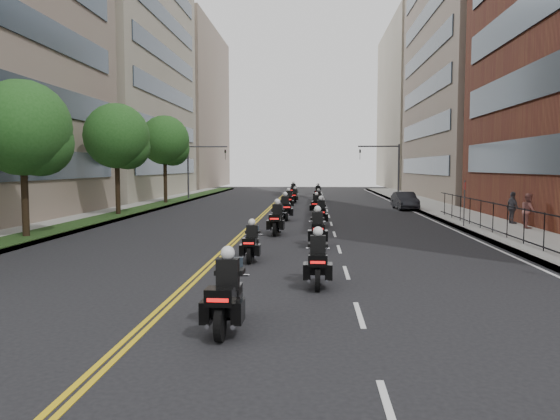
% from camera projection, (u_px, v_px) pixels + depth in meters
% --- Properties ---
extents(ground, '(160.00, 160.00, 0.00)m').
position_uv_depth(ground, '(222.00, 312.00, 12.74)').
color(ground, black).
rests_on(ground, ground).
extents(sidewalk_right, '(4.00, 90.00, 0.15)m').
position_uv_depth(sidewalk_right, '(459.00, 216.00, 36.88)').
color(sidewalk_right, gray).
rests_on(sidewalk_right, ground).
extents(sidewalk_left, '(4.00, 90.00, 0.15)m').
position_uv_depth(sidewalk_left, '(112.00, 214.00, 38.34)').
color(sidewalk_left, gray).
rests_on(sidewalk_left, ground).
extents(grass_strip, '(2.00, 90.00, 0.04)m').
position_uv_depth(grass_strip, '(123.00, 213.00, 38.29)').
color(grass_strip, black).
rests_on(grass_strip, sidewalk_left).
extents(building_right_tan, '(15.11, 28.00, 30.00)m').
position_uv_depth(building_right_tan, '(496.00, 57.00, 58.00)').
color(building_right_tan, gray).
rests_on(building_right_tan, ground).
extents(building_right_far, '(15.00, 28.00, 26.00)m').
position_uv_depth(building_right_far, '(434.00, 107.00, 88.00)').
color(building_right_far, gray).
rests_on(building_right_far, ground).
extents(building_left_mid, '(16.11, 28.00, 34.00)m').
position_uv_depth(building_left_mid, '(97.00, 44.00, 60.50)').
color(building_left_mid, gray).
rests_on(building_left_mid, ground).
extents(building_left_far, '(16.00, 28.00, 26.00)m').
position_uv_depth(building_left_far, '(169.00, 109.00, 90.66)').
color(building_left_far, gray).
rests_on(building_left_far, ground).
extents(iron_fence, '(0.05, 28.00, 1.50)m').
position_uv_depth(iron_fence, '(515.00, 224.00, 23.94)').
color(iron_fence, black).
rests_on(iron_fence, sidewalk_right).
extents(street_trees, '(4.40, 38.40, 7.98)m').
position_uv_depth(street_trees, '(86.00, 137.00, 31.52)').
color(street_trees, '#322216').
rests_on(street_trees, ground).
extents(traffic_signal_right, '(4.09, 0.20, 5.60)m').
position_uv_depth(traffic_signal_right, '(389.00, 164.00, 53.65)').
color(traffic_signal_right, '#3F3F44').
rests_on(traffic_signal_right, ground).
extents(traffic_signal_left, '(4.09, 0.20, 5.60)m').
position_uv_depth(traffic_signal_left, '(197.00, 164.00, 54.82)').
color(traffic_signal_left, '#3F3F44').
rests_on(traffic_signal_left, ground).
extents(motorcycle_0, '(0.55, 2.38, 1.76)m').
position_uv_depth(motorcycle_0, '(227.00, 298.00, 11.30)').
color(motorcycle_0, black).
rests_on(motorcycle_0, ground).
extents(motorcycle_1, '(0.53, 2.29, 1.69)m').
position_uv_depth(motorcycle_1, '(318.00, 263.00, 15.53)').
color(motorcycle_1, black).
rests_on(motorcycle_1, ground).
extents(motorcycle_2, '(0.48, 2.07, 1.53)m').
position_uv_depth(motorcycle_2, '(252.00, 244.00, 19.66)').
color(motorcycle_2, black).
rests_on(motorcycle_2, ground).
extents(motorcycle_3, '(0.55, 2.36, 1.74)m').
position_uv_depth(motorcycle_3, '(318.00, 231.00, 23.18)').
color(motorcycle_3, black).
rests_on(motorcycle_3, ground).
extents(motorcycle_4, '(0.62, 2.44, 1.80)m').
position_uv_depth(motorcycle_4, '(277.00, 221.00, 27.24)').
color(motorcycle_4, black).
rests_on(motorcycle_4, ground).
extents(motorcycle_5, '(0.54, 2.34, 1.73)m').
position_uv_depth(motorcycle_5, '(321.00, 214.00, 31.36)').
color(motorcycle_5, black).
rests_on(motorcycle_5, ground).
extents(motorcycle_6, '(0.74, 2.43, 1.80)m').
position_uv_depth(motorcycle_6, '(285.00, 209.00, 34.76)').
color(motorcycle_6, black).
rests_on(motorcycle_6, ground).
extents(motorcycle_7, '(0.65, 2.15, 1.59)m').
position_uv_depth(motorcycle_7, '(316.00, 205.00, 39.04)').
color(motorcycle_7, black).
rests_on(motorcycle_7, ground).
extents(motorcycle_8, '(0.59, 2.34, 1.73)m').
position_uv_depth(motorcycle_8, '(289.00, 201.00, 43.24)').
color(motorcycle_8, black).
rests_on(motorcycle_8, ground).
extents(motorcycle_9, '(0.47, 2.06, 1.52)m').
position_uv_depth(motorcycle_9, '(319.00, 199.00, 46.77)').
color(motorcycle_9, black).
rests_on(motorcycle_9, ground).
extents(motorcycle_10, '(0.55, 2.09, 1.54)m').
position_uv_depth(motorcycle_10, '(295.00, 196.00, 51.12)').
color(motorcycle_10, black).
rests_on(motorcycle_10, ground).
extents(motorcycle_11, '(0.64, 2.37, 1.75)m').
position_uv_depth(motorcycle_11, '(318.00, 194.00, 54.45)').
color(motorcycle_11, black).
rests_on(motorcycle_11, ground).
extents(motorcycle_12, '(0.58, 2.48, 1.83)m').
position_uv_depth(motorcycle_12, '(293.00, 192.00, 58.68)').
color(motorcycle_12, black).
rests_on(motorcycle_12, ground).
extents(parked_sedan, '(1.68, 4.31, 1.40)m').
position_uv_depth(parked_sedan, '(405.00, 201.00, 43.34)').
color(parked_sedan, black).
rests_on(parked_sedan, ground).
extents(pedestrian_b, '(0.80, 0.97, 1.85)m').
position_uv_depth(pedestrian_b, '(529.00, 211.00, 28.81)').
color(pedestrian_b, '#985953').
rests_on(pedestrian_b, sidewalk_right).
extents(pedestrian_c, '(0.65, 1.14, 1.83)m').
position_uv_depth(pedestrian_c, '(512.00, 208.00, 31.14)').
color(pedestrian_c, '#48474F').
rests_on(pedestrian_c, sidewalk_right).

